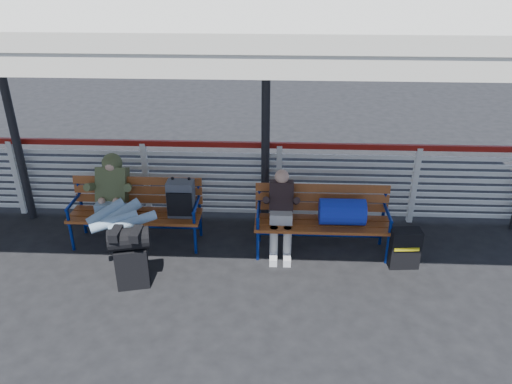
# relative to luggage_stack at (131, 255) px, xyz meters

# --- Properties ---
(ground) EXTENTS (60.00, 60.00, 0.00)m
(ground) POSITION_rel_luggage_stack_xyz_m (-0.24, -0.11, -0.43)
(ground) COLOR black
(ground) RESTS_ON ground
(fence) EXTENTS (12.08, 0.08, 1.24)m
(fence) POSITION_rel_luggage_stack_xyz_m (-0.24, 1.79, 0.23)
(fence) COLOR silver
(fence) RESTS_ON ground
(canopy) EXTENTS (12.60, 3.60, 3.16)m
(canopy) POSITION_rel_luggage_stack_xyz_m (-0.24, 0.76, 2.61)
(canopy) COLOR silver
(canopy) RESTS_ON ground
(luggage_stack) EXTENTS (0.53, 0.38, 0.80)m
(luggage_stack) POSITION_rel_luggage_stack_xyz_m (0.00, 0.00, 0.00)
(luggage_stack) COLOR black
(luggage_stack) RESTS_ON ground
(bench_left) EXTENTS (1.80, 0.56, 0.97)m
(bench_left) POSITION_rel_luggage_stack_xyz_m (0.04, 1.03, 0.18)
(bench_left) COLOR #99451D
(bench_left) RESTS_ON ground
(bench_right) EXTENTS (1.80, 0.56, 0.92)m
(bench_right) POSITION_rel_luggage_stack_xyz_m (2.48, 0.89, 0.16)
(bench_right) COLOR #99451D
(bench_right) RESTS_ON ground
(traveler_man) EXTENTS (0.94, 1.64, 0.77)m
(traveler_man) POSITION_rel_luggage_stack_xyz_m (-0.35, 0.69, 0.26)
(traveler_man) COLOR #9BB8D1
(traveler_man) RESTS_ON ground
(companion_person) EXTENTS (0.32, 0.66, 1.15)m
(companion_person) POSITION_rel_luggage_stack_xyz_m (1.80, 0.88, 0.16)
(companion_person) COLOR #BBB5A9
(companion_person) RESTS_ON ground
(suitcase_side) EXTENTS (0.40, 0.26, 0.53)m
(suitcase_side) POSITION_rel_luggage_stack_xyz_m (3.40, 0.58, -0.17)
(suitcase_side) COLOR black
(suitcase_side) RESTS_ON ground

